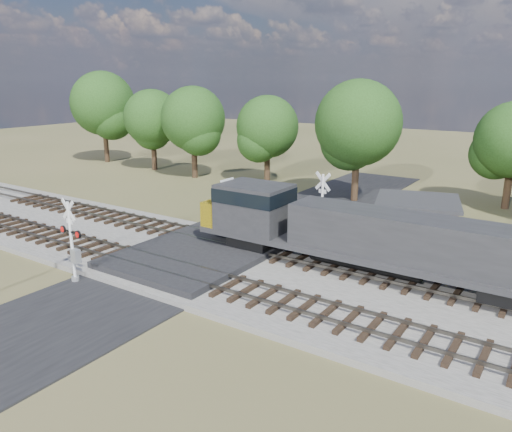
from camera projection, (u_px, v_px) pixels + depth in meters
The scene contains 10 objects.
ground at pixel (191, 264), 26.91m from camera, with size 160.00×160.00×0.00m, color #444826.
ballast_bed at pixel (372, 302), 21.90m from camera, with size 140.00×10.00×0.30m, color gray.
road at pixel (191, 263), 26.90m from camera, with size 7.00×60.00×0.08m, color black.
crossing_panel at pixel (197, 255), 27.22m from camera, with size 7.00×9.00×0.62m, color #262628.
track_near at pixel (213, 281), 23.52m from camera, with size 140.00×2.60×0.33m.
track_far at pixel (270, 252), 27.52m from camera, with size 140.00×2.60×0.33m.
crossing_signal_near at pixel (73, 249), 23.94m from camera, with size 1.69×0.39×4.20m.
crossing_signal_far at pixel (320, 215), 29.63m from camera, with size 1.76×0.50×4.41m.
equipment_shed at pixel (416, 225), 28.48m from camera, with size 5.57×5.57×3.07m.
treeline at pixel (477, 125), 35.46m from camera, with size 84.05×10.44×11.28m.
Camera 1 is at (16.97, -19.01, 9.67)m, focal length 35.00 mm.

